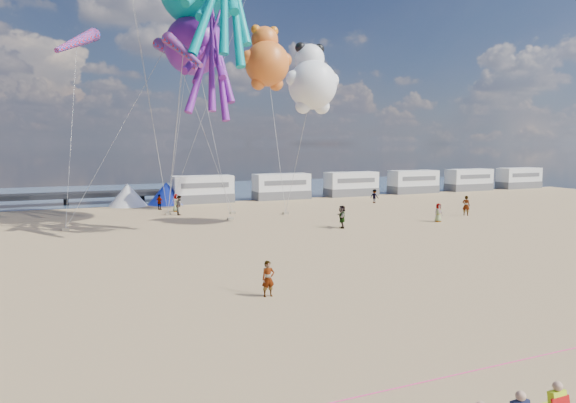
% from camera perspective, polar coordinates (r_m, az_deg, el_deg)
% --- Properties ---
extents(ground, '(120.00, 120.00, 0.00)m').
position_cam_1_polar(ground, '(18.79, 2.75, -13.84)').
color(ground, tan).
rests_on(ground, ground).
extents(water, '(120.00, 120.00, 0.00)m').
position_cam_1_polar(water, '(71.54, -17.03, 0.93)').
color(water, '#3C5573').
rests_on(water, ground).
extents(motorhome_0, '(6.60, 2.50, 3.00)m').
position_cam_1_polar(motorhome_0, '(57.71, -9.47, 1.35)').
color(motorhome_0, silver).
rests_on(motorhome_0, ground).
extents(motorhome_1, '(6.60, 2.50, 3.00)m').
position_cam_1_polar(motorhome_1, '(60.69, -0.73, 1.68)').
color(motorhome_1, silver).
rests_on(motorhome_1, ground).
extents(motorhome_2, '(6.60, 2.50, 3.00)m').
position_cam_1_polar(motorhome_2, '(64.93, 7.04, 1.95)').
color(motorhome_2, silver).
rests_on(motorhome_2, ground).
extents(motorhome_3, '(6.60, 2.50, 3.00)m').
position_cam_1_polar(motorhome_3, '(70.21, 13.75, 2.14)').
color(motorhome_3, silver).
rests_on(motorhome_3, ground).
extents(motorhome_4, '(6.60, 2.50, 3.00)m').
position_cam_1_polar(motorhome_4, '(76.31, 19.45, 2.29)').
color(motorhome_4, silver).
rests_on(motorhome_4, ground).
extents(motorhome_5, '(6.60, 2.50, 3.00)m').
position_cam_1_polar(motorhome_5, '(83.05, 24.28, 2.39)').
color(motorhome_5, silver).
rests_on(motorhome_5, ground).
extents(tent_white, '(4.00, 4.00, 2.40)m').
position_cam_1_polar(tent_white, '(56.37, -17.38, 0.72)').
color(tent_white, white).
rests_on(tent_white, ground).
extents(tent_blue, '(4.00, 4.00, 2.40)m').
position_cam_1_polar(tent_blue, '(56.92, -13.37, 0.89)').
color(tent_blue, '#1933CC').
rests_on(tent_blue, ground).
extents(rope_line, '(34.00, 0.03, 0.03)m').
position_cam_1_polar(rope_line, '(14.82, 11.81, -19.66)').
color(rope_line, '#F2338C').
rests_on(rope_line, ground).
extents(standing_person, '(0.57, 0.38, 1.55)m').
position_cam_1_polar(standing_person, '(22.16, -2.22, -8.57)').
color(standing_person, tan).
rests_on(standing_person, ground).
extents(beachgoer_0, '(0.72, 0.74, 1.72)m').
position_cam_1_polar(beachgoer_0, '(50.69, -12.37, -0.13)').
color(beachgoer_0, '#7F6659').
rests_on(beachgoer_0, ground).
extents(beachgoer_1, '(0.67, 0.94, 1.80)m').
position_cam_1_polar(beachgoer_1, '(48.14, -11.96, -0.41)').
color(beachgoer_1, '#7F6659').
rests_on(beachgoer_1, ground).
extents(beachgoer_2, '(0.88, 0.93, 1.53)m').
position_cam_1_polar(beachgoer_2, '(57.36, 9.58, 0.58)').
color(beachgoer_2, '#7F6659').
rests_on(beachgoer_2, ground).
extents(beachgoer_3, '(1.08, 1.11, 1.52)m').
position_cam_1_polar(beachgoer_3, '(52.44, -14.08, -0.07)').
color(beachgoer_3, '#7F6659').
rests_on(beachgoer_3, ground).
extents(beachgoer_4, '(0.78, 1.12, 1.77)m').
position_cam_1_polar(beachgoer_4, '(39.99, 6.02, -1.70)').
color(beachgoer_4, '#7F6659').
rests_on(beachgoer_4, ground).
extents(beachgoer_5, '(1.41, 1.70, 1.82)m').
position_cam_1_polar(beachgoer_5, '(49.52, 19.18, -0.43)').
color(beachgoer_5, '#7F6659').
rests_on(beachgoer_5, ground).
extents(beachgoer_6, '(0.58, 0.38, 1.57)m').
position_cam_1_polar(beachgoer_6, '(44.77, 16.37, -1.19)').
color(beachgoer_6, '#7F6659').
rests_on(beachgoer_6, ground).
extents(sandbag_a, '(0.50, 0.35, 0.22)m').
position_cam_1_polar(sandbag_a, '(42.13, -23.48, -2.85)').
color(sandbag_a, gray).
rests_on(sandbag_a, ground).
extents(sandbag_b, '(0.50, 0.35, 0.22)m').
position_cam_1_polar(sandbag_b, '(44.34, -6.41, -1.92)').
color(sandbag_b, gray).
rests_on(sandbag_b, ground).
extents(sandbag_c, '(0.50, 0.35, 0.22)m').
position_cam_1_polar(sandbag_c, '(47.62, -0.26, -1.30)').
color(sandbag_c, gray).
rests_on(sandbag_c, ground).
extents(sandbag_d, '(0.50, 0.35, 0.22)m').
position_cam_1_polar(sandbag_d, '(48.19, -6.16, -1.25)').
color(sandbag_d, gray).
rests_on(sandbag_d, ground).
extents(sandbag_e, '(0.50, 0.35, 0.22)m').
position_cam_1_polar(sandbag_e, '(48.51, -13.19, -1.33)').
color(sandbag_e, gray).
rests_on(sandbag_e, ground).
extents(kite_octopus_purple, '(6.81, 10.64, 11.26)m').
position_cam_1_polar(kite_octopus_purple, '(44.77, -10.39, 16.68)').
color(kite_octopus_purple, '#6E1B8F').
extents(kite_panda, '(5.91, 5.75, 6.59)m').
position_cam_1_polar(kite_panda, '(41.35, 2.75, 12.83)').
color(kite_panda, white).
extents(kite_teddy_orange, '(5.75, 5.47, 7.46)m').
position_cam_1_polar(kite_teddy_orange, '(51.62, -2.34, 15.05)').
color(kite_teddy_orange, orange).
extents(windsock_left, '(4.14, 7.30, 7.52)m').
position_cam_1_polar(windsock_left, '(45.43, -22.41, 16.08)').
color(windsock_left, red).
extents(windsock_mid, '(3.15, 6.40, 6.45)m').
position_cam_1_polar(windsock_mid, '(44.55, -12.28, 15.57)').
color(windsock_mid, red).
extents(windsock_right, '(2.27, 5.15, 5.10)m').
position_cam_1_polar(windsock_right, '(36.24, -11.54, 16.06)').
color(windsock_right, red).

